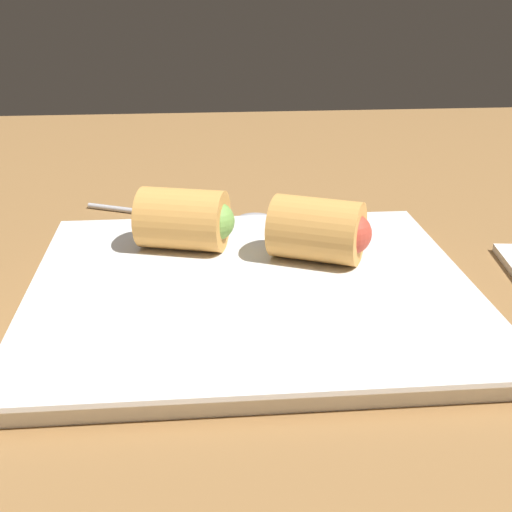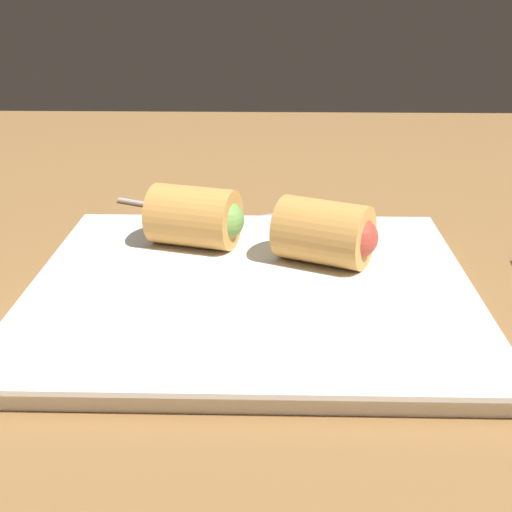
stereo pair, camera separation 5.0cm
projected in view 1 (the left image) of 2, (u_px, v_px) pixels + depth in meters
table_surface at (254, 330)px, 45.48cm from camera, size 180.00×140.00×2.00cm
serving_plate at (256, 291)px, 46.71cm from camera, size 28.58×26.77×1.50cm
roll_front_left at (322, 230)px, 49.02cm from camera, size 7.41×6.59×4.42cm
roll_front_right at (188, 219)px, 51.15cm from camera, size 7.29×5.96×4.42cm
spoon at (237, 220)px, 60.61cm from camera, size 17.30×9.50×1.30cm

